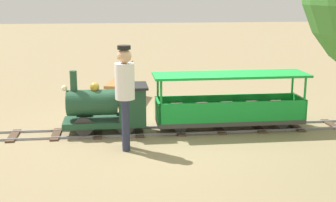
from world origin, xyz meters
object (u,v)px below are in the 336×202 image
Objects in this scene: conductor_person at (125,89)px; locomotive at (109,106)px; park_bench at (122,82)px; passenger_car at (230,106)px.

locomotive is at bearing 16.96° from conductor_person.
park_bench is at bearing -0.19° from conductor_person.
conductor_person is at bearing 179.81° from park_bench.
conductor_person is (-0.85, -0.26, 0.47)m from locomotive.
park_bench is (3.37, -0.01, -0.54)m from conductor_person.
conductor_person is (-0.85, 1.86, 0.53)m from passenger_car.
park_bench is (2.52, 1.85, -0.01)m from passenger_car.
locomotive reaches higher than passenger_car.
locomotive is 0.89× the size of conductor_person.
conductor_person reaches higher than passenger_car.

